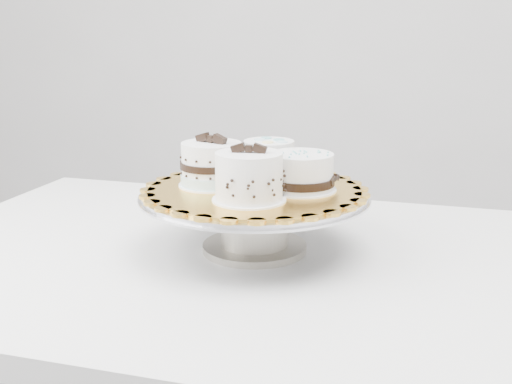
% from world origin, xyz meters
% --- Properties ---
extents(table, '(1.30, 0.92, 0.75)m').
position_xyz_m(table, '(-0.04, 0.03, 0.68)').
color(table, silver).
rests_on(table, floor).
extents(cake_stand, '(0.40, 0.40, 0.11)m').
position_xyz_m(cake_stand, '(-0.03, 0.05, 0.82)').
color(cake_stand, gray).
rests_on(cake_stand, table).
extents(cake_board, '(0.44, 0.44, 0.01)m').
position_xyz_m(cake_board, '(-0.03, 0.05, 0.86)').
color(cake_board, orange).
rests_on(cake_board, cake_stand).
extents(cake_swirl, '(0.12, 0.12, 0.09)m').
position_xyz_m(cake_swirl, '(-0.02, -0.03, 0.90)').
color(cake_swirl, white).
rests_on(cake_swirl, cake_board).
extents(cake_banded, '(0.14, 0.14, 0.09)m').
position_xyz_m(cake_banded, '(-0.11, 0.06, 0.90)').
color(cake_banded, white).
rests_on(cake_banded, cake_board).
extents(cake_dots, '(0.11, 0.11, 0.07)m').
position_xyz_m(cake_dots, '(-0.02, 0.14, 0.90)').
color(cake_dots, white).
rests_on(cake_dots, cake_board).
extents(cake_ribbon, '(0.13, 0.13, 0.07)m').
position_xyz_m(cake_ribbon, '(0.05, 0.06, 0.89)').
color(cake_ribbon, white).
rests_on(cake_ribbon, cake_board).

